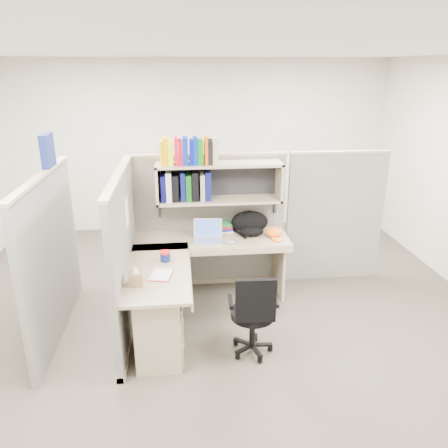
{
  "coord_description": "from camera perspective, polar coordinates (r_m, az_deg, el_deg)",
  "views": [
    {
      "loc": [
        -0.33,
        -4.02,
        2.54
      ],
      "look_at": [
        0.11,
        0.25,
        1.01
      ],
      "focal_mm": 35.0,
      "sensor_mm": 36.0,
      "label": 1
    }
  ],
  "objects": [
    {
      "name": "paper_cup",
      "position": [
        5.05,
        -2.35,
        -0.71
      ],
      "size": [
        0.08,
        0.08,
        0.1
      ],
      "primitive_type": "cylinder",
      "rotation": [
        0.0,
        0.0,
        0.16
      ],
      "color": "white",
      "rests_on": "desk"
    },
    {
      "name": "desk",
      "position": [
        4.28,
        -6.24,
        -9.84
      ],
      "size": [
        1.74,
        1.75,
        0.73
      ],
      "color": "gray",
      "rests_on": "ground"
    },
    {
      "name": "laptop",
      "position": [
        4.82,
        -2.18,
        -0.94
      ],
      "size": [
        0.35,
        0.35,
        0.23
      ],
      "primitive_type": null,
      "rotation": [
        0.0,
        0.0,
        -0.11
      ],
      "color": "silver",
      "rests_on": "desk"
    },
    {
      "name": "backpack",
      "position": [
        5.02,
        3.49,
        0.06
      ],
      "size": [
        0.44,
        0.34,
        0.25
      ],
      "primitive_type": null,
      "rotation": [
        0.0,
        0.0,
        0.03
      ],
      "color": "black",
      "rests_on": "desk"
    },
    {
      "name": "task_chair",
      "position": [
        4.12,
        3.78,
        -13.21
      ],
      "size": [
        0.45,
        0.42,
        0.86
      ],
      "color": "black",
      "rests_on": "ground"
    },
    {
      "name": "mouse",
      "position": [
        4.78,
        0.81,
        -2.35
      ],
      "size": [
        0.11,
        0.08,
        0.04
      ],
      "primitive_type": "ellipsoid",
      "rotation": [
        0.0,
        0.0,
        0.14
      ],
      "color": "#8295B8",
      "rests_on": "desk"
    },
    {
      "name": "loose_paper",
      "position": [
        4.13,
        -8.27,
        -6.54
      ],
      "size": [
        0.23,
        0.28,
        0.0
      ],
      "primitive_type": null,
      "rotation": [
        0.0,
        0.0,
        -0.19
      ],
      "color": "white",
      "rests_on": "desk"
    },
    {
      "name": "cubicle",
      "position": [
        4.76,
        -5.96,
        -0.5
      ],
      "size": [
        3.79,
        1.84,
        1.95
      ],
      "color": "#5D5D59",
      "rests_on": "ground"
    },
    {
      "name": "tissue_box",
      "position": [
        3.94,
        -11.49,
        -6.58
      ],
      "size": [
        0.12,
        0.12,
        0.19
      ],
      "primitive_type": null,
      "rotation": [
        0.0,
        0.0,
        0.03
      ],
      "color": "#927352",
      "rests_on": "desk"
    },
    {
      "name": "room_shell",
      "position": [
        4.13,
        -1.15,
        6.81
      ],
      "size": [
        6.0,
        6.0,
        6.0
      ],
      "color": "beige",
      "rests_on": "ground"
    },
    {
      "name": "book_stack",
      "position": [
        5.14,
        0.16,
        -0.34
      ],
      "size": [
        0.18,
        0.23,
        0.1
      ],
      "primitive_type": null,
      "rotation": [
        0.0,
        0.0,
        0.1
      ],
      "color": "gray",
      "rests_on": "desk"
    },
    {
      "name": "snack_canister",
      "position": [
        4.38,
        -7.67,
        -4.17
      ],
      "size": [
        0.11,
        0.11,
        0.1
      ],
      "color": "navy",
      "rests_on": "desk"
    },
    {
      "name": "orange_cap",
      "position": [
        5.0,
        6.49,
        -1.06
      ],
      "size": [
        0.22,
        0.24,
        0.1
      ],
      "primitive_type": null,
      "rotation": [
        0.0,
        0.0,
        0.18
      ],
      "color": "orange",
      "rests_on": "desk"
    },
    {
      "name": "ground",
      "position": [
        4.76,
        -1.01,
        -12.55
      ],
      "size": [
        6.0,
        6.0,
        0.0
      ],
      "primitive_type": "plane",
      "color": "#37322B",
      "rests_on": "ground"
    }
  ]
}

